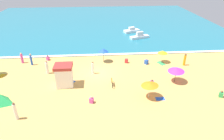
% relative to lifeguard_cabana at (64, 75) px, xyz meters
% --- Properties ---
extents(ground_plane, '(60.00, 60.00, 0.00)m').
position_rel_lifeguard_cabana_xyz_m(ground_plane, '(3.93, 2.71, -1.39)').
color(ground_plane, '#E0A856').
extents(ocean_water, '(60.00, 44.00, 0.10)m').
position_rel_lifeguard_cabana_xyz_m(ocean_water, '(3.93, 30.71, -1.34)').
color(ocean_water, teal).
rests_on(ocean_water, ground_plane).
extents(wave_breaker_foam, '(57.00, 0.70, 0.01)m').
position_rel_lifeguard_cabana_xyz_m(wave_breaker_foam, '(3.93, 9.01, -1.29)').
color(wave_breaker_foam, white).
rests_on(wave_breaker_foam, ocean_water).
extents(lifeguard_cabana, '(2.13, 1.95, 2.73)m').
position_rel_lifeguard_cabana_xyz_m(lifeguard_cabana, '(0.00, 0.00, 0.00)').
color(lifeguard_cabana, white).
rests_on(lifeguard_cabana, ground_plane).
extents(beach_umbrella_1, '(2.48, 2.47, 1.93)m').
position_rel_lifeguard_cabana_xyz_m(beach_umbrella_1, '(9.61, -3.35, 0.30)').
color(beach_umbrella_1, silver).
rests_on(beach_umbrella_1, ground_plane).
extents(beach_umbrella_2, '(2.00, 2.00, 2.12)m').
position_rel_lifeguard_cabana_xyz_m(beach_umbrella_2, '(4.98, 6.47, 0.47)').
color(beach_umbrella_2, '#4C3823').
rests_on(beach_umbrella_2, ground_plane).
extents(beach_umbrella_3, '(2.05, 2.05, 1.88)m').
position_rel_lifeguard_cabana_xyz_m(beach_umbrella_3, '(13.79, 5.58, 0.27)').
color(beach_umbrella_3, silver).
rests_on(beach_umbrella_3, ground_plane).
extents(beach_umbrella_4, '(2.85, 2.85, 2.01)m').
position_rel_lifeguard_cabana_xyz_m(beach_umbrella_4, '(13.71, -0.22, 0.31)').
color(beach_umbrella_4, '#4C3823').
rests_on(beach_umbrella_4, ground_plane).
extents(beach_tent, '(2.75, 2.23, 1.21)m').
position_rel_lifeguard_cabana_xyz_m(beach_tent, '(-6.42, -3.18, -0.79)').
color(beach_tent, green).
rests_on(beach_tent, ground_plane).
extents(parked_bicycle, '(0.06, 1.82, 0.76)m').
position_rel_lifeguard_cabana_xyz_m(parked_bicycle, '(5.75, -0.45, -1.01)').
color(parked_bicycle, black).
rests_on(parked_bicycle, ground_plane).
extents(beachgoer_0, '(0.51, 0.51, 0.83)m').
position_rel_lifeguard_cabana_xyz_m(beachgoer_0, '(3.27, -3.86, -1.04)').
color(beachgoer_0, '#D84CA5').
rests_on(beachgoer_0, ground_plane).
extents(beachgoer_1, '(0.49, 0.49, 0.86)m').
position_rel_lifeguard_cabana_xyz_m(beachgoer_1, '(10.57, -0.99, -1.04)').
color(beachgoer_1, '#D84CA5').
rests_on(beachgoer_1, ground_plane).
extents(beachgoer_2, '(0.35, 0.35, 1.79)m').
position_rel_lifeguard_cabana_xyz_m(beachgoer_2, '(-5.64, 6.12, -0.52)').
color(beachgoer_2, blue).
rests_on(beachgoer_2, ground_plane).
extents(beachgoer_3, '(0.55, 0.55, 0.82)m').
position_rel_lifeguard_cabana_xyz_m(beachgoer_3, '(8.41, 5.77, -1.05)').
color(beachgoer_3, red).
rests_on(beachgoer_3, ground_plane).
extents(beachgoer_4, '(0.55, 0.55, 0.82)m').
position_rel_lifeguard_cabana_xyz_m(beachgoer_4, '(17.68, -3.92, -1.05)').
color(beachgoer_4, green).
rests_on(beachgoer_4, ground_plane).
extents(beachgoer_5, '(0.55, 0.55, 0.82)m').
position_rel_lifeguard_cabana_xyz_m(beachgoer_5, '(-3.62, 7.66, -1.04)').
color(beachgoer_5, '#D84CA5').
rests_on(beachgoer_5, ground_plane).
extents(beachgoer_6, '(0.65, 0.65, 0.86)m').
position_rel_lifeguard_cabana_xyz_m(beachgoer_6, '(11.31, 5.14, -1.04)').
color(beachgoer_6, blue).
rests_on(beachgoer_6, ground_plane).
extents(beachgoer_7, '(0.34, 0.34, 1.91)m').
position_rel_lifeguard_cabana_xyz_m(beachgoer_7, '(-3.81, -5.91, -0.48)').
color(beachgoer_7, white).
rests_on(beachgoer_7, ground_plane).
extents(beachgoer_9, '(0.54, 0.54, 1.85)m').
position_rel_lifeguard_cabana_xyz_m(beachgoer_9, '(-2.75, 3.25, -0.53)').
color(beachgoer_9, white).
rests_on(beachgoer_9, ground_plane).
extents(beachgoer_10, '(0.47, 0.47, 1.83)m').
position_rel_lifeguard_cabana_xyz_m(beachgoer_10, '(16.75, 4.29, -0.51)').
color(beachgoer_10, orange).
rests_on(beachgoer_10, ground_plane).
extents(beachgoer_11, '(0.42, 0.42, 1.63)m').
position_rel_lifeguard_cabana_xyz_m(beachgoer_11, '(-7.24, 6.96, -0.63)').
color(beachgoer_11, '#D84CA5').
rests_on(beachgoer_11, ground_plane).
extents(beachgoer_12, '(0.37, 0.37, 1.81)m').
position_rel_lifeguard_cabana_xyz_m(beachgoer_12, '(3.39, 2.73, -0.52)').
color(beachgoer_12, white).
rests_on(beachgoer_12, ground_plane).
extents(beach_towel_0, '(1.22, 1.36, 0.01)m').
position_rel_lifeguard_cabana_xyz_m(beach_towel_0, '(0.59, 0.55, -1.39)').
color(beach_towel_0, blue).
rests_on(beach_towel_0, ground_plane).
extents(beach_towel_1, '(1.01, 0.66, 0.01)m').
position_rel_lifeguard_cabana_xyz_m(beach_towel_1, '(10.82, -3.76, -1.39)').
color(beach_towel_1, blue).
rests_on(beach_towel_1, ground_plane).
extents(beach_towel_2, '(1.05, 1.27, 0.01)m').
position_rel_lifeguard_cabana_xyz_m(beach_towel_2, '(-8.81, 2.98, -1.39)').
color(beach_towel_2, orange).
rests_on(beach_towel_2, ground_plane).
extents(beach_towel_4, '(1.31, 1.67, 0.01)m').
position_rel_lifeguard_cabana_xyz_m(beach_towel_4, '(13.59, 5.13, -1.39)').
color(beach_towel_4, green).
rests_on(beach_towel_4, ground_plane).
extents(small_boat_0, '(3.70, 2.46, 1.15)m').
position_rel_lifeguard_cabana_xyz_m(small_boat_0, '(11.73, 20.98, -0.91)').
color(small_boat_0, white).
rests_on(small_boat_0, ocean_water).
extents(small_boat_1, '(4.06, 2.29, 1.35)m').
position_rel_lifeguard_cabana_xyz_m(small_boat_1, '(12.63, 16.79, -0.87)').
color(small_boat_1, white).
rests_on(small_boat_1, ocean_water).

